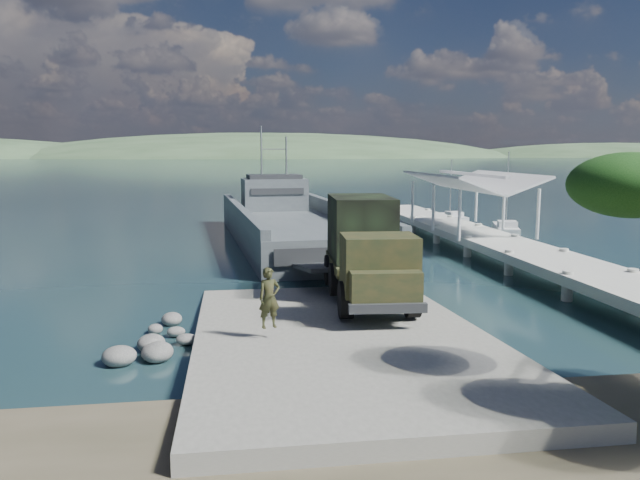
{
  "coord_description": "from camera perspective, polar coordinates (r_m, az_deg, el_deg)",
  "views": [
    {
      "loc": [
        -3.77,
        -21.76,
        6.8
      ],
      "look_at": [
        0.32,
        6.0,
        2.75
      ],
      "focal_mm": 35.0,
      "sensor_mm": 36.0,
      "label": 1
    }
  ],
  "objects": [
    {
      "name": "sailboat_far",
      "position": [
        61.01,
        11.84,
        1.95
      ],
      "size": [
        1.94,
        5.16,
        6.15
      ],
      "rotation": [
        0.0,
        0.0,
        0.09
      ],
      "color": "silver",
      "rests_on": "ground"
    },
    {
      "name": "soldier",
      "position": [
        21.06,
        -4.65,
        -6.32
      ],
      "size": [
        0.86,
        0.68,
        2.05
      ],
      "primitive_type": "imported",
      "rotation": [
        0.0,
        0.0,
        0.29
      ],
      "color": "black",
      "rests_on": "boat_ramp"
    },
    {
      "name": "pier",
      "position": [
        44.17,
        13.99,
        1.21
      ],
      "size": [
        6.4,
        44.0,
        6.1
      ],
      "color": "#BABAAF",
      "rests_on": "ground"
    },
    {
      "name": "distant_headlands",
      "position": [
        584.28,
        -3.13,
        7.53
      ],
      "size": [
        1000.0,
        240.0,
        48.0
      ],
      "primitive_type": null,
      "color": "#344D30",
      "rests_on": "ground"
    },
    {
      "name": "ground",
      "position": [
        23.11,
        1.39,
        -8.9
      ],
      "size": [
        1400.0,
        1400.0,
        0.0
      ],
      "primitive_type": "plane",
      "color": "#193B3E",
      "rests_on": "ground"
    },
    {
      "name": "shoreline_rocks",
      "position": [
        23.41,
        -14.15,
        -8.93
      ],
      "size": [
        3.2,
        5.6,
        0.9
      ],
      "primitive_type": null,
      "color": "#52524F",
      "rests_on": "ground"
    },
    {
      "name": "boat_ramp",
      "position": [
        22.1,
        1.84,
        -9.04
      ],
      "size": [
        10.0,
        18.0,
        0.5
      ],
      "primitive_type": "cube",
      "color": "slate",
      "rests_on": "ground"
    },
    {
      "name": "landing_craft",
      "position": [
        46.4,
        -2.48,
        0.76
      ],
      "size": [
        10.29,
        32.91,
        9.64
      ],
      "rotation": [
        0.0,
        0.0,
        0.07
      ],
      "color": "#485154",
      "rests_on": "ground"
    },
    {
      "name": "military_truck",
      "position": [
        26.61,
        4.26,
        -0.85
      ],
      "size": [
        3.53,
        9.35,
        4.25
      ],
      "rotation": [
        0.0,
        0.0,
        -0.07
      ],
      "color": "black",
      "rests_on": "boat_ramp"
    },
    {
      "name": "sailboat_near",
      "position": [
        53.01,
        16.63,
        0.9
      ],
      "size": [
        3.38,
        5.88,
        6.89
      ],
      "rotation": [
        0.0,
        0.0,
        -0.33
      ],
      "color": "silver",
      "rests_on": "ground"
    }
  ]
}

